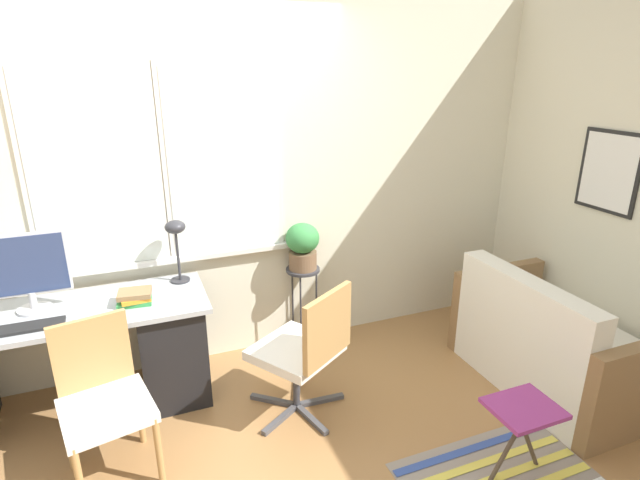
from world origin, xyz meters
TOP-DOWN VIEW (x-y plane):
  - ground_plane at (0.00, 0.00)m, footprint 14.00×14.00m
  - wall_back_with_window at (-0.00, 0.69)m, footprint 9.00×0.12m
  - wall_right_with_picture at (2.84, -0.00)m, footprint 0.08×9.00m
  - desk at (-0.74, 0.31)m, footprint 1.77×0.61m
  - monitor at (-0.85, 0.38)m, footprint 0.45×0.19m
  - keyboard at (-0.89, 0.14)m, footprint 0.44×0.12m
  - mouse at (-0.61, 0.12)m, footprint 0.04×0.06m
  - desk_lamp at (0.01, 0.49)m, footprint 0.13×0.13m
  - book_stack at (-0.28, 0.25)m, footprint 0.22×0.17m
  - desk_chair_wooden at (-0.50, -0.28)m, footprint 0.51×0.52m
  - office_chair_swivel at (0.65, -0.23)m, footprint 0.65×0.66m
  - couch_loveseat at (2.31, -0.56)m, footprint 0.79×1.30m
  - plant_stand at (0.91, 0.54)m, footprint 0.26×0.26m
  - potted_plant at (0.91, 0.54)m, footprint 0.25×0.25m
  - floor_rug_striped at (1.43, -1.13)m, footprint 1.05×0.63m
  - folding_stool at (1.53, -1.13)m, footprint 0.35×0.30m

SIDE VIEW (x-z plane):
  - ground_plane at x=0.00m, z-range 0.00..0.00m
  - floor_rug_striped at x=1.43m, z-range 0.00..0.01m
  - couch_loveseat at x=2.31m, z-range -0.13..0.70m
  - desk at x=-0.74m, z-range 0.02..0.75m
  - folding_stool at x=1.53m, z-range 0.17..0.61m
  - office_chair_swivel at x=0.65m, z-range 0.02..0.91m
  - desk_chair_wooden at x=-0.50m, z-range 0.04..0.90m
  - plant_stand at x=0.91m, z-range 0.25..0.90m
  - keyboard at x=-0.89m, z-range 0.72..0.74m
  - mouse at x=-0.61m, z-range 0.72..0.75m
  - book_stack at x=-0.28m, z-range 0.73..0.81m
  - potted_plant at x=0.91m, z-range 0.67..1.03m
  - monitor at x=-0.85m, z-range 0.74..1.22m
  - desk_lamp at x=0.01m, z-range 0.84..1.27m
  - wall_right_with_picture at x=2.84m, z-range 0.00..2.70m
  - wall_back_with_window at x=0.00m, z-range 0.00..2.70m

